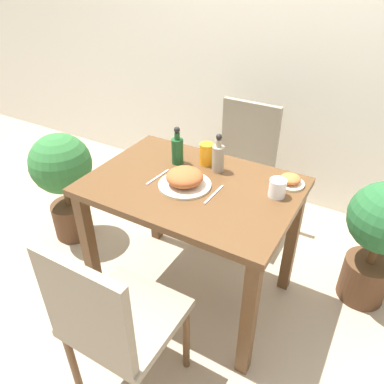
{
  "coord_description": "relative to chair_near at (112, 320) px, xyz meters",
  "views": [
    {
      "loc": [
        0.79,
        -1.36,
        1.74
      ],
      "look_at": [
        0.0,
        0.0,
        0.71
      ],
      "focal_mm": 35.0,
      "sensor_mm": 36.0,
      "label": 1
    }
  ],
  "objects": [
    {
      "name": "ground_plane",
      "position": [
        -0.04,
        0.69,
        -0.51
      ],
      "size": [
        16.0,
        16.0,
        0.0
      ],
      "primitive_type": "plane",
      "color": "tan"
    },
    {
      "name": "wall_back",
      "position": [
        -0.04,
        1.98,
        0.79
      ],
      "size": [
        8.0,
        0.05,
        2.6
      ],
      "color": "white",
      "rests_on": "ground_plane"
    },
    {
      "name": "dining_table",
      "position": [
        -0.04,
        0.69,
        0.12
      ],
      "size": [
        1.03,
        0.72,
        0.76
      ],
      "color": "brown",
      "rests_on": "ground_plane"
    },
    {
      "name": "chair_near",
      "position": [
        0.0,
        0.0,
        0.0
      ],
      "size": [
        0.42,
        0.42,
        0.9
      ],
      "rotation": [
        0.0,
        0.0,
        3.14
      ],
      "color": "gray",
      "rests_on": "ground_plane"
    },
    {
      "name": "chair_far",
      "position": [
        -0.08,
        1.43,
        0.0
      ],
      "size": [
        0.42,
        0.42,
        0.9
      ],
      "color": "gray",
      "rests_on": "ground_plane"
    },
    {
      "name": "food_plate",
      "position": [
        -0.06,
        0.66,
        0.29
      ],
      "size": [
        0.26,
        0.26,
        0.09
      ],
      "color": "beige",
      "rests_on": "dining_table"
    },
    {
      "name": "side_plate",
      "position": [
        0.38,
        0.93,
        0.27
      ],
      "size": [
        0.14,
        0.14,
        0.06
      ],
      "color": "beige",
      "rests_on": "dining_table"
    },
    {
      "name": "drink_cup",
      "position": [
        0.36,
        0.8,
        0.29
      ],
      "size": [
        0.08,
        0.08,
        0.09
      ],
      "color": "white",
      "rests_on": "dining_table"
    },
    {
      "name": "juice_glass",
      "position": [
        -0.07,
        0.91,
        0.3
      ],
      "size": [
        0.07,
        0.07,
        0.12
      ],
      "color": "orange",
      "rests_on": "dining_table"
    },
    {
      "name": "sauce_bottle",
      "position": [
        0.01,
        0.87,
        0.32
      ],
      "size": [
        0.06,
        0.06,
        0.21
      ],
      "color": "gray",
      "rests_on": "dining_table"
    },
    {
      "name": "condiment_bottle",
      "position": [
        -0.21,
        0.84,
        0.32
      ],
      "size": [
        0.06,
        0.06,
        0.21
      ],
      "color": "#194C23",
      "rests_on": "dining_table"
    },
    {
      "name": "fork_utensil",
      "position": [
        -0.22,
        0.66,
        0.25
      ],
      "size": [
        0.02,
        0.18,
        0.0
      ],
      "rotation": [
        0.0,
        0.0,
        1.49
      ],
      "color": "silver",
      "rests_on": "dining_table"
    },
    {
      "name": "spoon_utensil",
      "position": [
        0.1,
        0.66,
        0.25
      ],
      "size": [
        0.01,
        0.18,
        0.0
      ],
      "rotation": [
        0.0,
        0.0,
        1.55
      ],
      "color": "silver",
      "rests_on": "dining_table"
    },
    {
      "name": "potted_plant_left",
      "position": [
        -1.04,
        0.74,
        -0.04
      ],
      "size": [
        0.4,
        0.4,
        0.77
      ],
      "color": "#51331E",
      "rests_on": "ground_plane"
    },
    {
      "name": "potted_plant_right",
      "position": [
        0.84,
        1.16,
        -0.05
      ],
      "size": [
        0.38,
        0.38,
        0.76
      ],
      "color": "#51331E",
      "rests_on": "ground_plane"
    }
  ]
}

